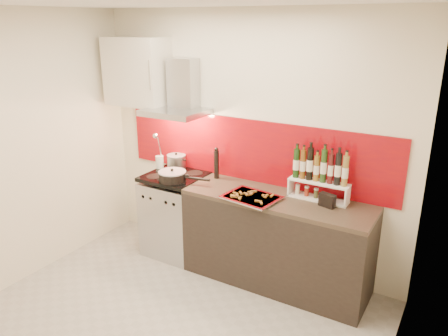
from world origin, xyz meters
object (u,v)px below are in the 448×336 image
Objects in this scene: range_stove at (176,215)px; counter at (276,240)px; baking_tray at (251,197)px; pepper_mill at (216,163)px; saute_pan at (173,176)px; stock_pot at (176,161)px.

counter is at bearing 0.23° from range_stove.
counter is 3.31× the size of baking_tray.
range_stove is 2.72× the size of pepper_mill.
counter is 1.23m from saute_pan.
pepper_mill is at bearing 43.97° from saute_pan.
stock_pot is 0.62× the size of pepper_mill.
saute_pan is (0.09, -0.15, 0.52)m from range_stove.
range_stove is 1.67× the size of baking_tray.
pepper_mill is 0.67m from baking_tray.
range_stove is at bearing -158.57° from pepper_mill.
baking_tray is (-0.20, -0.16, 0.47)m from counter.
baking_tray is (0.90, 0.00, -0.04)m from saute_pan.
baking_tray is (0.57, -0.32, -0.15)m from pepper_mill.
pepper_mill is at bearing 168.25° from counter.
pepper_mill is at bearing 151.10° from baking_tray.
saute_pan reaches higher than counter.
pepper_mill reaches higher than stock_pot.
pepper_mill is (0.42, 0.17, 0.62)m from range_stove.
baking_tray is at bearing -17.16° from stock_pot.
baking_tray is at bearing -8.58° from range_stove.
stock_pot is 0.38× the size of baking_tray.
stock_pot is at bearing 171.85° from counter.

